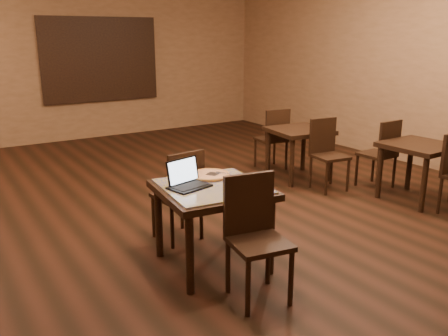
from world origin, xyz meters
TOP-DOWN VIEW (x-y plane):
  - ground at (0.00, 0.00)m, footprint 10.00×10.00m
  - wall_back at (0.00, 5.00)m, footprint 8.00×0.02m
  - wall_right at (4.00, 0.00)m, footprint 0.02×10.00m
  - mural at (0.50, 4.96)m, footprint 2.34×0.05m
  - tiled_table at (-0.57, -1.06)m, footprint 1.01×1.01m
  - chair_main_near at (-0.56, -1.68)m, footprint 0.49×0.49m
  - chair_main_far at (-0.56, -0.44)m, footprint 0.45×0.45m
  - laptop at (-0.77, -0.96)m, footprint 0.39×0.34m
  - plate at (-0.35, -1.24)m, footprint 0.24×0.24m
  - pizza_slice at (-0.35, -1.24)m, footprint 0.24×0.24m
  - pizza_pan at (-0.45, -0.82)m, footprint 0.35×0.35m
  - pizza_whole at (-0.45, -0.82)m, footprint 0.38×0.38m
  - spatula at (-0.43, -0.84)m, footprint 0.22×0.29m
  - napkin_roll at (-0.17, -1.20)m, footprint 0.11×0.15m
  - other_table_a at (1.89, 0.59)m, footprint 0.88×0.88m
  - other_table_a_chair_near at (1.90, 0.03)m, footprint 0.46×0.46m
  - other_table_a_chair_far at (1.88, 1.14)m, footprint 0.46×0.46m
  - other_table_c at (2.51, -0.94)m, footprint 0.81×0.81m
  - other_table_c_chair_far at (2.52, -0.39)m, footprint 0.42×0.42m

SIDE VIEW (x-z plane):
  - ground at x=0.00m, z-range 0.00..0.00m
  - other_table_c_chair_far at x=2.52m, z-range 0.06..1.01m
  - chair_main_far at x=-0.56m, z-range 0.06..1.01m
  - other_table_a_chair_near at x=1.90m, z-range 0.06..1.02m
  - other_table_a_chair_far at x=1.88m, z-range 0.06..1.02m
  - chair_main_near at x=-0.56m, z-range 0.06..1.06m
  - other_table_c at x=2.51m, z-range 0.24..0.98m
  - other_table_a at x=1.89m, z-range 0.24..0.98m
  - tiled_table at x=-0.57m, z-range 0.28..1.04m
  - pizza_pan at x=-0.45m, z-range 0.76..0.77m
  - plate at x=-0.35m, z-range 0.76..0.78m
  - napkin_roll at x=-0.17m, z-range 0.76..0.80m
  - pizza_whole at x=-0.45m, z-range 0.77..0.80m
  - pizza_slice at x=-0.35m, z-range 0.78..0.80m
  - spatula at x=-0.43m, z-range 0.78..0.80m
  - laptop at x=-0.77m, z-range 0.71..0.94m
  - wall_back at x=0.00m, z-range 0.00..3.00m
  - wall_right at x=4.00m, z-range 0.00..3.00m
  - mural at x=0.50m, z-range 0.73..2.37m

